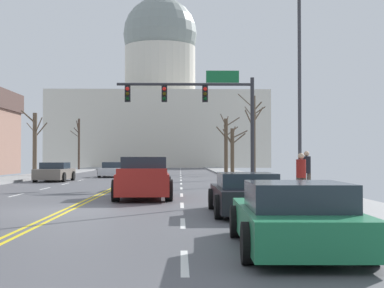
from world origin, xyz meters
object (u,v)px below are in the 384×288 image
object	(u,v)px
sedan_near_00	(147,178)
sedan_near_02	(246,194)
sedan_near_03	(294,218)
sedan_oncoming_01	(113,170)
street_lamp_right	(292,64)
signal_gantry	(203,102)
pickup_truck_near_01	(144,180)
pedestrian_01	(301,174)
sedan_oncoming_00	(55,172)
pedestrian_00	(307,170)

from	to	relation	value
sedan_near_00	sedan_near_02	bearing A→B (deg)	-74.16
sedan_near_02	sedan_near_03	bearing A→B (deg)	-88.84
sedan_near_03	sedan_oncoming_01	distance (m)	37.63
sedan_near_00	sedan_oncoming_01	bearing A→B (deg)	101.73
street_lamp_right	sedan_oncoming_01	bearing A→B (deg)	112.30
signal_gantry	pickup_truck_near_01	world-z (taller)	signal_gantry
street_lamp_right	pedestrian_01	distance (m)	4.99
street_lamp_right	pickup_truck_near_01	size ratio (longest dim) A/B	1.65
sedan_oncoming_01	pedestrian_01	world-z (taller)	pedestrian_01
sedan_oncoming_01	sedan_near_02	bearing A→B (deg)	-76.60
sedan_near_00	sedan_oncoming_00	bearing A→B (deg)	124.01
signal_gantry	sedan_near_00	world-z (taller)	signal_gantry
pickup_truck_near_01	sedan_near_00	bearing A→B (deg)	91.81
sedan_near_00	pedestrian_01	world-z (taller)	pedestrian_01
sedan_near_02	sedan_oncoming_00	distance (m)	24.56
sedan_near_03	pedestrian_01	xyz separation A→B (m)	(2.28, 10.18, 0.48)
signal_gantry	pickup_truck_near_01	bearing A→B (deg)	-104.97
sedan_near_03	pickup_truck_near_01	bearing A→B (deg)	105.16
sedan_oncoming_00	pedestrian_01	distance (m)	22.35
sedan_near_00	sedan_near_03	size ratio (longest dim) A/B	0.98
pickup_truck_near_01	sedan_near_02	size ratio (longest dim) A/B	1.17
signal_gantry	sedan_near_00	size ratio (longest dim) A/B	1.71
sedan_near_02	sedan_near_00	bearing A→B (deg)	105.84
pedestrian_01	street_lamp_right	bearing A→B (deg)	85.41
pickup_truck_near_01	sedan_near_03	xyz separation A→B (m)	(3.42, -12.64, -0.17)
signal_gantry	street_lamp_right	xyz separation A→B (m)	(3.18, -10.15, 0.52)
sedan_near_03	sedan_oncoming_00	size ratio (longest dim) A/B	1.06
sedan_near_02	pedestrian_01	distance (m)	4.61
sedan_oncoming_00	sedan_oncoming_01	world-z (taller)	sedan_oncoming_00
pickup_truck_near_01	sedan_oncoming_01	size ratio (longest dim) A/B	1.20
street_lamp_right	pedestrian_01	world-z (taller)	street_lamp_right
pickup_truck_near_01	sedan_near_03	size ratio (longest dim) A/B	1.13
sedan_oncoming_00	sedan_oncoming_01	xyz separation A→B (m)	(2.96, 8.30, -0.03)
pedestrian_00	pickup_truck_near_01	bearing A→B (deg)	-171.33
sedan_near_00	sedan_oncoming_01	world-z (taller)	sedan_oncoming_01
sedan_oncoming_01	sedan_oncoming_00	bearing A→B (deg)	-109.63
pickup_truck_near_01	sedan_near_02	world-z (taller)	pickup_truck_near_01
signal_gantry	pedestrian_00	xyz separation A→B (m)	(3.95, -9.22, -3.69)
pedestrian_00	sedan_near_00	bearing A→B (deg)	144.51
sedan_near_00	sedan_near_03	world-z (taller)	sedan_near_03
sedan_near_02	sedan_oncoming_00	bearing A→B (deg)	114.68
pickup_truck_near_01	sedan_oncoming_01	world-z (taller)	pickup_truck_near_01
sedan_near_00	sedan_oncoming_01	xyz separation A→B (m)	(-3.81, 18.33, -0.01)
signal_gantry	pickup_truck_near_01	xyz separation A→B (m)	(-2.74, -10.24, -4.07)
pickup_truck_near_01	signal_gantry	bearing A→B (deg)	75.03
sedan_oncoming_00	pedestrian_00	xyz separation A→B (m)	(13.64, -14.93, 0.51)
sedan_oncoming_00	sedan_oncoming_01	distance (m)	8.81
sedan_oncoming_00	pedestrian_01	xyz separation A→B (m)	(12.66, -18.42, 0.44)
signal_gantry	sedan_oncoming_01	size ratio (longest dim) A/B	1.77
street_lamp_right	sedan_near_03	xyz separation A→B (m)	(-2.49, -12.73, -4.76)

